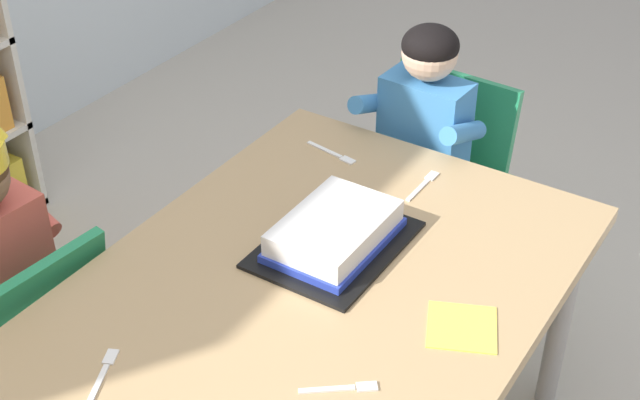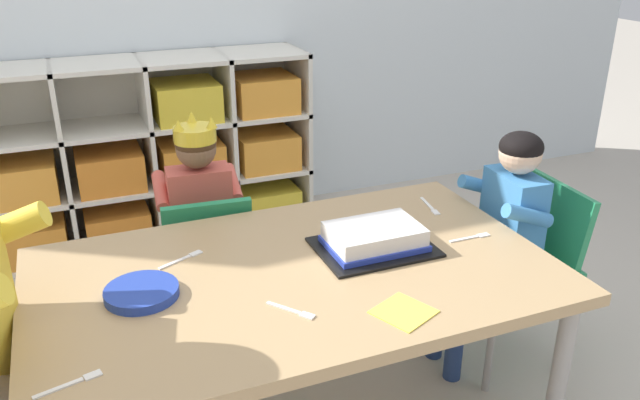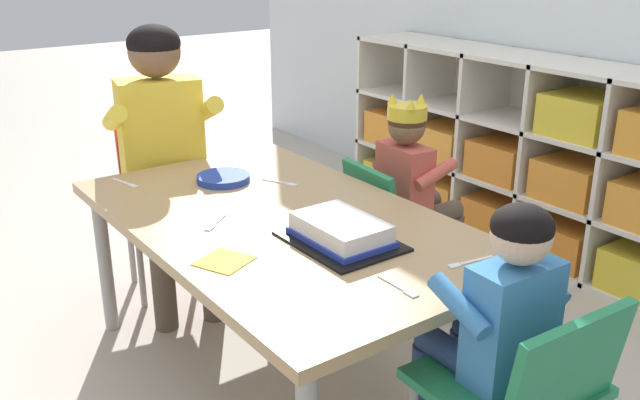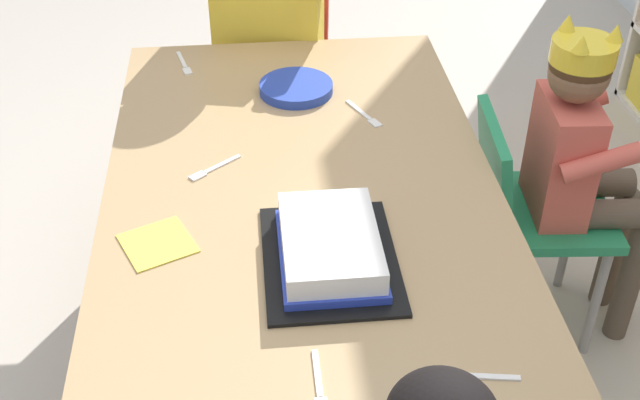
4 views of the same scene
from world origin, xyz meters
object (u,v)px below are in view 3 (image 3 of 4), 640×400
(activity_table, at_px, (282,232))
(guest_at_table_side, at_px, (495,319))
(classroom_chair_guest_side, at_px, (523,388))
(fork_near_child_seat, at_px, (215,223))
(adult_helper_seated, at_px, (164,137))
(fork_near_cake_tray, at_px, (126,183))
(birthday_cake_on_tray, at_px, (341,233))
(fork_by_napkin, at_px, (468,262))
(fork_beside_plate_stack, at_px, (282,183))
(classroom_chair_blue, at_px, (390,223))
(paper_plate_stack, at_px, (223,178))
(classroom_chair_adult_side, at_px, (163,183))
(fork_at_table_front_edge, at_px, (400,287))
(child_with_crown, at_px, (414,179))

(activity_table, relative_size, guest_at_table_side, 1.67)
(classroom_chair_guest_side, relative_size, fork_near_child_seat, 5.59)
(adult_helper_seated, bearing_deg, fork_near_cake_tray, -131.95)
(birthday_cake_on_tray, distance_m, fork_by_napkin, 0.35)
(fork_beside_plate_stack, bearing_deg, classroom_chair_blue, -134.47)
(paper_plate_stack, xyz_separation_m, fork_by_napkin, (0.94, 0.20, -0.01))
(classroom_chair_adult_side, relative_size, guest_at_table_side, 0.85)
(fork_near_child_seat, bearing_deg, fork_near_cake_tray, 60.81)
(paper_plate_stack, distance_m, fork_near_cake_tray, 0.33)
(activity_table, distance_m, adult_helper_seated, 0.74)
(paper_plate_stack, distance_m, fork_near_child_seat, 0.38)
(fork_at_table_front_edge, height_order, fork_near_child_seat, same)
(fork_near_cake_tray, bearing_deg, classroom_chair_adult_side, -56.61)
(paper_plate_stack, distance_m, fork_by_napkin, 0.96)
(activity_table, height_order, classroom_chair_adult_side, classroom_chair_adult_side)
(classroom_chair_blue, height_order, classroom_chair_guest_side, classroom_chair_guest_side)
(classroom_chair_blue, bearing_deg, fork_beside_plate_stack, 74.73)
(classroom_chair_adult_side, relative_size, adult_helper_seated, 0.66)
(classroom_chair_guest_side, relative_size, fork_beside_plate_stack, 4.76)
(adult_helper_seated, height_order, fork_by_napkin, adult_helper_seated)
(classroom_chair_guest_side, height_order, guest_at_table_side, guest_at_table_side)
(guest_at_table_side, distance_m, fork_beside_plate_stack, 1.00)
(guest_at_table_side, bearing_deg, classroom_chair_adult_side, -82.50)
(adult_helper_seated, relative_size, fork_near_child_seat, 9.40)
(classroom_chair_guest_side, distance_m, paper_plate_stack, 1.24)
(guest_at_table_side, height_order, fork_near_child_seat, guest_at_table_side)
(child_with_crown, relative_size, fork_near_cake_tray, 6.21)
(classroom_chair_blue, height_order, paper_plate_stack, classroom_chair_blue)
(adult_helper_seated, bearing_deg, fork_by_napkin, -66.10)
(guest_at_table_side, bearing_deg, classroom_chair_guest_side, 90.00)
(fork_beside_plate_stack, distance_m, fork_by_napkin, 0.81)
(classroom_chair_blue, xyz_separation_m, fork_by_napkin, (0.67, -0.33, 0.20))
(classroom_chair_blue, bearing_deg, paper_plate_stack, 67.80)
(adult_helper_seated, relative_size, classroom_chair_guest_side, 1.68)
(classroom_chair_guest_side, distance_m, fork_near_cake_tray, 1.46)
(classroom_chair_guest_side, height_order, fork_near_cake_tray, classroom_chair_guest_side)
(fork_near_child_seat, bearing_deg, guest_at_table_side, -108.07)
(classroom_chair_guest_side, distance_m, fork_at_table_front_edge, 0.35)
(guest_at_table_side, height_order, fork_at_table_front_edge, guest_at_table_side)
(child_with_crown, bearing_deg, guest_at_table_side, 151.84)
(birthday_cake_on_tray, height_order, fork_at_table_front_edge, birthday_cake_on_tray)
(adult_helper_seated, bearing_deg, paper_plate_stack, -67.08)
(classroom_chair_blue, relative_size, guest_at_table_side, 0.73)
(fork_near_cake_tray, bearing_deg, guest_at_table_side, -178.36)
(guest_at_table_side, distance_m, fork_at_table_front_edge, 0.23)
(activity_table, bearing_deg, fork_near_child_seat, -111.30)
(birthday_cake_on_tray, height_order, paper_plate_stack, birthday_cake_on_tray)
(fork_near_cake_tray, bearing_deg, fork_near_child_seat, 174.62)
(classroom_chair_blue, bearing_deg, guest_at_table_side, 157.13)
(birthday_cake_on_tray, xyz_separation_m, fork_by_napkin, (0.30, 0.18, -0.03))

